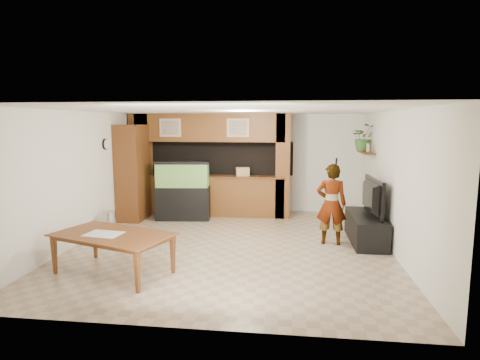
# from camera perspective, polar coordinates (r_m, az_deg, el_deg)

# --- Properties ---
(floor) EXTENTS (6.50, 6.50, 0.00)m
(floor) POSITION_cam_1_polar(r_m,az_deg,el_deg) (7.95, -1.27, -9.22)
(floor) COLOR tan
(floor) RESTS_ON ground
(ceiling) EXTENTS (6.50, 6.50, 0.00)m
(ceiling) POSITION_cam_1_polar(r_m,az_deg,el_deg) (7.59, -1.33, 9.86)
(ceiling) COLOR white
(ceiling) RESTS_ON wall_back
(wall_back) EXTENTS (6.00, 0.00, 6.00)m
(wall_back) POSITION_cam_1_polar(r_m,az_deg,el_deg) (10.87, 1.17, 2.48)
(wall_back) COLOR silver
(wall_back) RESTS_ON floor
(wall_left) EXTENTS (0.00, 6.50, 6.50)m
(wall_left) POSITION_cam_1_polar(r_m,az_deg,el_deg) (8.62, -21.44, 0.43)
(wall_left) COLOR silver
(wall_left) RESTS_ON floor
(wall_right) EXTENTS (0.00, 6.50, 6.50)m
(wall_right) POSITION_cam_1_polar(r_m,az_deg,el_deg) (7.82, 21.01, -0.28)
(wall_right) COLOR silver
(wall_right) RESTS_ON floor
(partition) EXTENTS (4.20, 0.99, 2.60)m
(partition) POSITION_cam_1_polar(r_m,az_deg,el_deg) (10.41, -4.39, 2.28)
(partition) COLOR brown
(partition) RESTS_ON floor
(wall_clock) EXTENTS (0.05, 0.25, 0.25)m
(wall_clock) POSITION_cam_1_polar(r_m,az_deg,el_deg) (9.44, -18.57, 4.85)
(wall_clock) COLOR black
(wall_clock) RESTS_ON wall_left
(wall_shelf) EXTENTS (0.25, 0.90, 0.04)m
(wall_shelf) POSITION_cam_1_polar(r_m,az_deg,el_deg) (9.65, 17.49, 3.77)
(wall_shelf) COLOR brown
(wall_shelf) RESTS_ON wall_right
(pantry_cabinet) EXTENTS (0.58, 0.95, 2.33)m
(pantry_cabinet) POSITION_cam_1_polar(r_m,az_deg,el_deg) (10.17, -14.98, 1.04)
(pantry_cabinet) COLOR brown
(pantry_cabinet) RESTS_ON floor
(trash_can) EXTENTS (0.28, 0.28, 0.51)m
(trash_can) POSITION_cam_1_polar(r_m,az_deg,el_deg) (9.03, -18.08, -5.83)
(trash_can) COLOR #B2B2B7
(trash_can) RESTS_ON floor
(aquarium) EXTENTS (1.31, 0.49, 1.45)m
(aquarium) POSITION_cam_1_polar(r_m,az_deg,el_deg) (9.95, -8.13, -1.56)
(aquarium) COLOR black
(aquarium) RESTS_ON floor
(tv_stand) EXTENTS (0.60, 1.65, 0.55)m
(tv_stand) POSITION_cam_1_polar(r_m,az_deg,el_deg) (8.48, 17.43, -6.56)
(tv_stand) COLOR black
(tv_stand) RESTS_ON floor
(television) EXTENTS (0.24, 1.30, 0.74)m
(television) POSITION_cam_1_polar(r_m,az_deg,el_deg) (8.35, 17.62, -2.26)
(television) COLOR black
(television) RESTS_ON tv_stand
(photo_frame) EXTENTS (0.04, 0.15, 0.19)m
(photo_frame) POSITION_cam_1_polar(r_m,az_deg,el_deg) (9.44, 17.73, 4.39)
(photo_frame) COLOR tan
(photo_frame) RESTS_ON wall_shelf
(potted_plant) EXTENTS (0.63, 0.56, 0.63)m
(potted_plant) POSITION_cam_1_polar(r_m,az_deg,el_deg) (9.86, 17.14, 5.82)
(potted_plant) COLOR #386A2A
(potted_plant) RESTS_ON wall_shelf
(person) EXTENTS (0.61, 0.43, 1.60)m
(person) POSITION_cam_1_polar(r_m,az_deg,el_deg) (8.04, 12.86, -3.37)
(person) COLOR tan
(person) RESTS_ON floor
(microphone) EXTENTS (0.04, 0.10, 0.16)m
(microphone) POSITION_cam_1_polar(r_m,az_deg,el_deg) (7.76, 13.54, 2.52)
(microphone) COLOR black
(microphone) RESTS_ON person
(dining_table) EXTENTS (2.08, 1.57, 0.65)m
(dining_table) POSITION_cam_1_polar(r_m,az_deg,el_deg) (6.71, -17.74, -10.04)
(dining_table) COLOR brown
(dining_table) RESTS_ON floor
(newspaper_a) EXTENTS (0.59, 0.46, 0.01)m
(newspaper_a) POSITION_cam_1_polar(r_m,az_deg,el_deg) (6.66, -18.82, -7.28)
(newspaper_a) COLOR silver
(newspaper_a) RESTS_ON dining_table
(counter_box) EXTENTS (0.37, 0.29, 0.22)m
(counter_box) POSITION_cam_1_polar(r_m,az_deg,el_deg) (10.10, 0.37, 1.19)
(counter_box) COLOR tan
(counter_box) RESTS_ON partition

